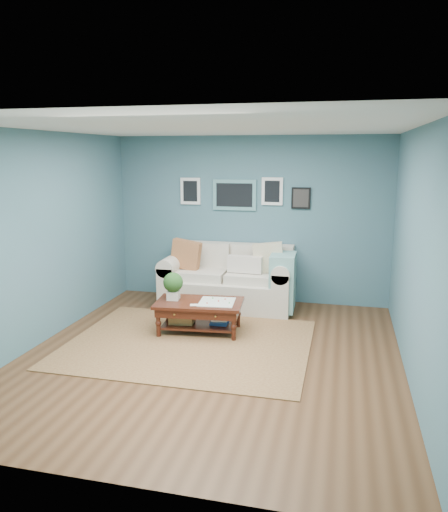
% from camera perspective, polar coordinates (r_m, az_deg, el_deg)
% --- Properties ---
extents(room_shell, '(5.00, 5.02, 2.70)m').
position_cam_1_polar(room_shell, '(5.85, -1.46, 1.28)').
color(room_shell, brown).
rests_on(room_shell, ground).
extents(area_rug, '(3.07, 2.46, 0.01)m').
position_cam_1_polar(area_rug, '(6.56, -4.02, -9.91)').
color(area_rug, brown).
rests_on(area_rug, ground).
extents(loveseat, '(2.11, 0.96, 1.09)m').
position_cam_1_polar(loveseat, '(7.96, 1.12, -2.70)').
color(loveseat, beige).
rests_on(loveseat, ground).
extents(coffee_table, '(1.23, 0.80, 0.82)m').
position_cam_1_polar(coffee_table, '(6.85, -3.35, -5.78)').
color(coffee_table, black).
rests_on(coffee_table, ground).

